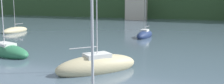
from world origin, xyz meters
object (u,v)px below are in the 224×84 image
at_px(sailboat_far_4, 145,35).
at_px(sailboat_mid_9, 5,51).
at_px(shore_building_west, 136,6).
at_px(sailboat_mid_0, 97,66).
at_px(sailboat_far_3, 15,31).

bearing_deg(sailboat_far_4, sailboat_mid_9, -26.51).
relative_size(shore_building_west, sailboat_mid_0, 0.81).
xyz_separation_m(sailboat_mid_0, sailboat_far_3, (-25.84, 17.86, -0.15)).
xyz_separation_m(shore_building_west, sailboat_far_3, (-9.50, -40.61, -3.84)).
distance_m(shore_building_west, sailboat_far_4, 40.37).
bearing_deg(sailboat_far_4, shore_building_west, -159.25).
distance_m(sailboat_mid_0, sailboat_mid_9, 12.01).
height_order(sailboat_mid_0, sailboat_far_4, sailboat_mid_0).
bearing_deg(shore_building_west, sailboat_mid_0, -74.39).
height_order(sailboat_far_3, sailboat_mid_9, sailboat_mid_9).
height_order(shore_building_west, sailboat_far_3, shore_building_west).
bearing_deg(sailboat_mid_0, sailboat_far_3, 92.67).
distance_m(shore_building_west, sailboat_mid_0, 60.83).
height_order(sailboat_mid_0, sailboat_mid_9, sailboat_mid_0).
relative_size(shore_building_west, sailboat_far_3, 1.12).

